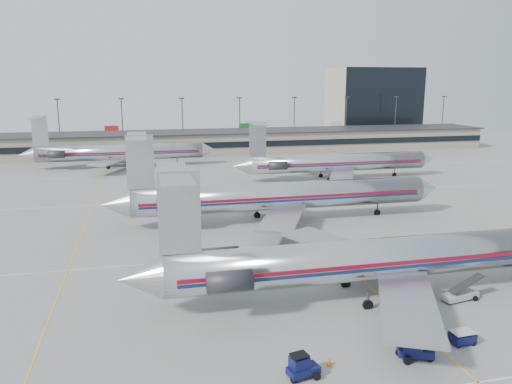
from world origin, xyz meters
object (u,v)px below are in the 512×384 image
object	(u,v)px
jet_foreground	(379,258)
tug_center	(414,348)
jet_second_row	(276,196)
belt_loader	(461,294)

from	to	relation	value
jet_foreground	tug_center	world-z (taller)	jet_foreground
jet_foreground	jet_second_row	world-z (taller)	jet_second_row
tug_center	belt_loader	distance (m)	12.71
jet_foreground	tug_center	distance (m)	11.65
jet_foreground	tug_center	size ratio (longest dim) A/B	17.60
jet_second_row	jet_foreground	bearing A→B (deg)	-84.33
jet_second_row	belt_loader	distance (m)	31.68
jet_second_row	belt_loader	world-z (taller)	jet_second_row
tug_center	belt_loader	size ratio (longest dim) A/B	0.64
jet_foreground	jet_second_row	bearing A→B (deg)	95.67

